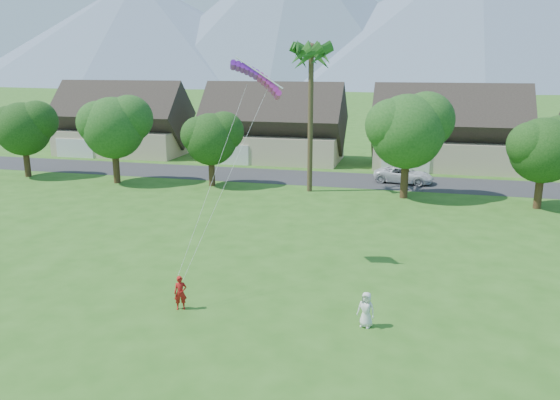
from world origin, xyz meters
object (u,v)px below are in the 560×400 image
(parafoil_kite, at_px, (258,76))
(watcher, at_px, (366,310))
(parked_car, at_px, (404,175))
(kite_flyer, at_px, (180,293))

(parafoil_kite, bearing_deg, watcher, -54.14)
(parafoil_kite, bearing_deg, parked_car, 63.04)
(parked_car, height_order, parafoil_kite, parafoil_kite)
(parked_car, bearing_deg, watcher, -172.01)
(parked_car, relative_size, parafoil_kite, 1.73)
(kite_flyer, distance_m, parafoil_kite, 11.53)
(kite_flyer, bearing_deg, parafoil_kite, 50.47)
(parked_car, bearing_deg, kite_flyer, 172.77)
(kite_flyer, xyz_separation_m, watcher, (8.23, 0.32, -0.01))
(kite_flyer, bearing_deg, watcher, -21.67)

